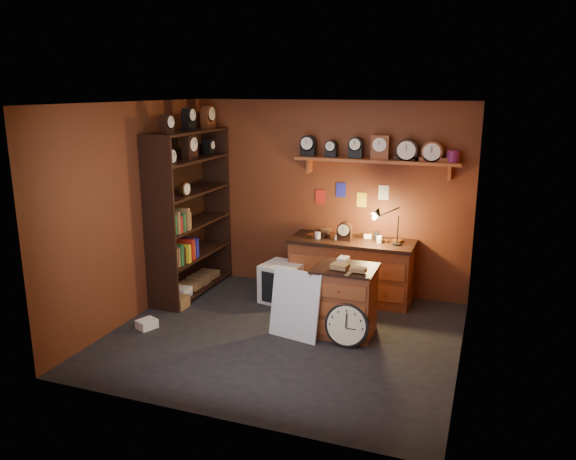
# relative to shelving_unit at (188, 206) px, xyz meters

# --- Properties ---
(floor) EXTENTS (4.00, 4.00, 0.00)m
(floor) POSITION_rel_shelving_unit_xyz_m (1.79, -0.98, -1.25)
(floor) COLOR black
(floor) RESTS_ON ground
(room_shell) EXTENTS (4.02, 3.62, 2.71)m
(room_shell) POSITION_rel_shelving_unit_xyz_m (1.84, -0.87, 0.47)
(room_shell) COLOR brown
(room_shell) RESTS_ON ground
(shelving_unit) EXTENTS (0.47, 1.60, 2.58)m
(shelving_unit) POSITION_rel_shelving_unit_xyz_m (0.00, 0.00, 0.00)
(shelving_unit) COLOR black
(shelving_unit) RESTS_ON ground
(workbench) EXTENTS (1.70, 0.66, 1.36)m
(workbench) POSITION_rel_shelving_unit_xyz_m (2.24, 0.49, -0.78)
(workbench) COLOR brown
(workbench) RESTS_ON ground
(low_cabinet) EXTENTS (0.73, 0.62, 0.92)m
(low_cabinet) POSITION_rel_shelving_unit_xyz_m (2.44, -0.65, -0.81)
(low_cabinet) COLOR brown
(low_cabinet) RESTS_ON ground
(big_round_clock) EXTENTS (0.51, 0.17, 0.51)m
(big_round_clock) POSITION_rel_shelving_unit_xyz_m (2.55, -0.96, -1.00)
(big_round_clock) COLOR black
(big_round_clock) RESTS_ON ground
(white_panel) EXTENTS (0.65, 0.29, 0.83)m
(white_panel) POSITION_rel_shelving_unit_xyz_m (1.93, -0.95, -1.25)
(white_panel) COLOR silver
(white_panel) RESTS_ON ground
(mini_fridge) EXTENTS (0.59, 0.61, 0.53)m
(mini_fridge) POSITION_rel_shelving_unit_xyz_m (1.38, 0.09, -0.99)
(mini_fridge) COLOR silver
(mini_fridge) RESTS_ON ground
(floor_box_a) EXTENTS (0.28, 0.24, 0.16)m
(floor_box_a) POSITION_rel_shelving_unit_xyz_m (0.14, -0.63, -1.17)
(floor_box_a) COLOR olive
(floor_box_a) RESTS_ON ground
(floor_box_b) EXTENTS (0.25, 0.27, 0.11)m
(floor_box_b) POSITION_rel_shelving_unit_xyz_m (0.14, -1.34, -1.20)
(floor_box_b) COLOR white
(floor_box_b) RESTS_ON ground
(floor_box_c) EXTENTS (0.33, 0.31, 0.20)m
(floor_box_c) POSITION_rel_shelving_unit_xyz_m (1.52, -0.00, -1.15)
(floor_box_c) COLOR olive
(floor_box_c) RESTS_ON ground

